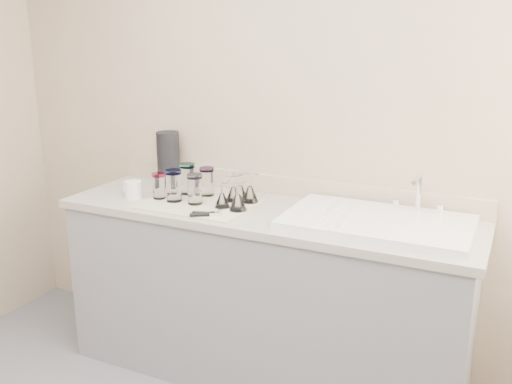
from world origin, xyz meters
The scene contains 18 objects.
room_envelope centered at (0.00, 0.00, 1.56)m, with size 3.54×3.50×2.52m.
counter_unit centered at (0.00, 1.20, 0.45)m, with size 2.06×0.62×0.90m.
sink_unit centered at (0.55, 1.20, 0.92)m, with size 0.82×0.50×0.22m.
dish_towel centered at (-0.34, 1.14, 0.90)m, with size 0.55×0.42×0.01m, color beige.
tumbler_teal centered at (-0.56, 1.25, 0.97)m, with size 0.06×0.06×0.12m.
tumbler_cyan centered at (-0.48, 1.26, 0.99)m, with size 0.08×0.08×0.16m.
tumbler_purple centered at (-0.37, 1.28, 0.98)m, with size 0.08×0.08×0.15m.
tumbler_magenta centered at (-0.56, 1.12, 0.98)m, with size 0.07×0.07×0.13m.
tumbler_blue centered at (-0.47, 1.11, 0.99)m, with size 0.08×0.08×0.16m.
tumbler_lavender centered at (-0.35, 1.12, 0.99)m, with size 0.08×0.08×0.15m.
goblet_back_left centered at (-0.20, 1.25, 0.96)m, with size 0.08×0.08×0.14m.
goblet_back_right centered at (-0.11, 1.26, 0.96)m, with size 0.09×0.09×0.15m.
goblet_front_left centered at (-0.20, 1.13, 0.95)m, with size 0.08×0.08×0.14m.
goblet_front_right centered at (-0.11, 1.12, 0.96)m, with size 0.08×0.08×0.15m.
goblet_extra centered at (-0.17, 1.27, 0.96)m, with size 0.08×0.08×0.14m.
can_opener centered at (-0.20, 0.97, 0.92)m, with size 0.14×0.10×0.02m.
white_mug centered at (-0.71, 1.09, 0.95)m, with size 0.13×0.10×0.09m.
paper_towel_roll centered at (-0.69, 1.41, 1.05)m, with size 0.16×0.16×0.30m.
Camera 1 is at (1.10, -1.21, 1.74)m, focal length 40.00 mm.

